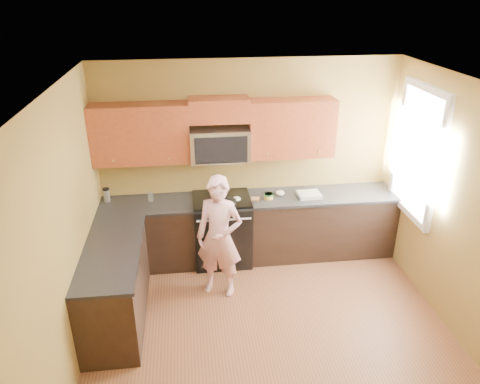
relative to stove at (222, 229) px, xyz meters
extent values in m
plane|color=brown|center=(0.40, -1.68, -0.47)|extent=(4.00, 4.00, 0.00)
plane|color=white|center=(0.40, -1.68, 2.23)|extent=(4.00, 4.00, 0.00)
plane|color=olive|center=(0.40, 0.32, 0.88)|extent=(4.00, 0.00, 4.00)
plane|color=olive|center=(-1.60, -1.68, 0.88)|extent=(0.00, 4.00, 4.00)
plane|color=olive|center=(2.40, -1.68, 0.88)|extent=(0.00, 4.00, 4.00)
cube|color=black|center=(0.40, 0.02, -0.03)|extent=(4.00, 0.60, 0.88)
cube|color=black|center=(-1.30, -1.08, -0.03)|extent=(0.60, 1.60, 0.88)
cube|color=black|center=(0.40, 0.01, 0.43)|extent=(4.00, 0.62, 0.04)
cube|color=black|center=(-1.29, -1.08, 0.43)|extent=(0.62, 1.60, 0.04)
cube|color=brown|center=(0.00, 0.16, 1.62)|extent=(0.76, 0.33, 0.30)
imported|color=pink|center=(-0.09, -0.72, 0.30)|extent=(0.66, 0.55, 1.55)
cube|color=#B27F47|center=(0.45, -0.04, 0.45)|extent=(0.13, 0.13, 0.01)
ellipsoid|color=silver|center=(0.19, -0.06, 0.48)|extent=(0.13, 0.14, 0.06)
ellipsoid|color=silver|center=(0.80, 0.05, 0.48)|extent=(0.15, 0.16, 0.07)
cube|color=white|center=(1.18, -0.03, 0.47)|extent=(0.31, 0.25, 0.05)
cylinder|color=silver|center=(-0.93, 0.10, 0.51)|extent=(0.09, 0.09, 0.12)
camera|label=1|loc=(-0.42, -5.37, 3.07)|focal=33.81mm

